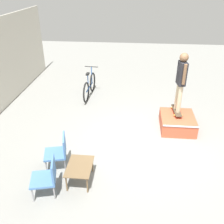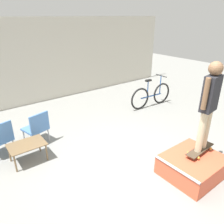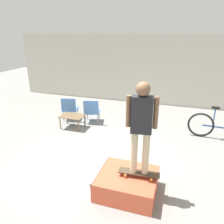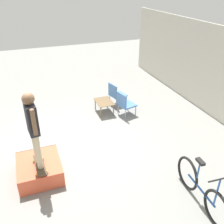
% 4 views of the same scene
% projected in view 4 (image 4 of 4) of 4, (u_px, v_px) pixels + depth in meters
% --- Properties ---
extents(ground_plane, '(24.00, 24.00, 0.00)m').
position_uv_depth(ground_plane, '(74.00, 147.00, 7.19)').
color(ground_plane, gray).
extents(house_wall_back, '(12.00, 0.06, 3.00)m').
position_uv_depth(house_wall_back, '(222.00, 76.00, 7.98)').
color(house_wall_back, beige).
rests_on(house_wall_back, ground_plane).
extents(skate_ramp_box, '(1.19, 1.02, 0.44)m').
position_uv_depth(skate_ramp_box, '(39.00, 168.00, 6.06)').
color(skate_ramp_box, '#DB5638').
rests_on(skate_ramp_box, ground_plane).
extents(skateboard_on_ramp, '(0.82, 0.30, 0.07)m').
position_uv_depth(skateboard_on_ramp, '(40.00, 165.00, 5.74)').
color(skateboard_on_ramp, '#473828').
rests_on(skateboard_on_ramp, skate_ramp_box).
extents(person_skater, '(0.57, 0.25, 1.80)m').
position_uv_depth(person_skater, '(33.00, 125.00, 5.23)').
color(person_skater, '#C6B793').
rests_on(person_skater, skateboard_on_ramp).
extents(coffee_table, '(0.78, 0.56, 0.44)m').
position_uv_depth(coffee_table, '(104.00, 103.00, 8.83)').
color(coffee_table, brown).
rests_on(coffee_table, ground_plane).
extents(patio_chair_left, '(0.63, 0.63, 0.86)m').
position_uv_depth(patio_chair_left, '(116.00, 94.00, 9.31)').
color(patio_chair_left, '#99999E').
rests_on(patio_chair_left, ground_plane).
extents(patio_chair_right, '(0.63, 0.63, 0.86)m').
position_uv_depth(patio_chair_right, '(125.00, 103.00, 8.59)').
color(patio_chair_right, '#99999E').
rests_on(patio_chair_right, ground_plane).
extents(bicycle, '(1.82, 0.52, 1.09)m').
position_uv_depth(bicycle, '(201.00, 189.00, 5.21)').
color(bicycle, black).
rests_on(bicycle, ground_plane).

